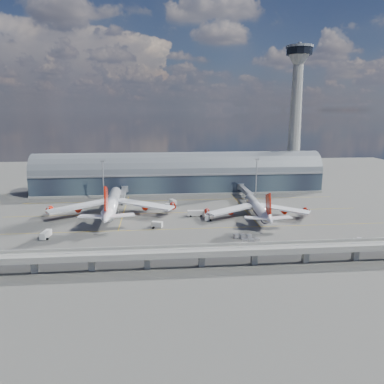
{
  "coord_description": "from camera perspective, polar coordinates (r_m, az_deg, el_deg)",
  "views": [
    {
      "loc": [
        -16.01,
        -184.35,
        56.8
      ],
      "look_at": [
        2.72,
        10.0,
        14.0
      ],
      "focal_mm": 35.0,
      "sensor_mm": 36.0,
      "label": 1
    }
  ],
  "objects": [
    {
      "name": "service_truck_0",
      "position": [
        182.93,
        -21.4,
        -6.07
      ],
      "size": [
        3.72,
        8.01,
        3.19
      ],
      "rotation": [
        0.0,
        0.0,
        -0.16
      ],
      "color": "beige",
      "rests_on": "ground"
    },
    {
      "name": "cargo_train_1",
      "position": [
        171.77,
        7.73,
        -6.72
      ],
      "size": [
        8.53,
        3.64,
        1.87
      ],
      "rotation": [
        0.0,
        0.0,
        1.8
      ],
      "color": "gray",
      "rests_on": "ground"
    },
    {
      "name": "service_truck_2",
      "position": [
        204.76,
        0.56,
        -3.25
      ],
      "size": [
        8.91,
        2.88,
        3.22
      ],
      "rotation": [
        0.0,
        0.0,
        1.55
      ],
      "color": "beige",
      "rests_on": "ground"
    },
    {
      "name": "guideway",
      "position": [
        140.14,
        1.46,
        -9.2
      ],
      "size": [
        220.0,
        8.5,
        7.2
      ],
      "color": "gray",
      "rests_on": "ground"
    },
    {
      "name": "service_truck_3",
      "position": [
        198.15,
        2.38,
        -3.84
      ],
      "size": [
        3.78,
        6.64,
        3.03
      ],
      "rotation": [
        0.0,
        0.0,
        -0.23
      ],
      "color": "beige",
      "rests_on": "ground"
    },
    {
      "name": "floodlight_mast_left",
      "position": [
        245.57,
        -13.38,
        1.9
      ],
      "size": [
        3.0,
        0.7,
        25.7
      ],
      "color": "gray",
      "rests_on": "ground"
    },
    {
      "name": "jet_bridge_right",
      "position": [
        247.91,
        8.06,
        0.22
      ],
      "size": [
        4.4,
        32.0,
        7.25
      ],
      "color": "gray",
      "rests_on": "ground"
    },
    {
      "name": "control_tower",
      "position": [
        285.84,
        15.48,
        10.89
      ],
      "size": [
        19.0,
        19.0,
        103.0
      ],
      "color": "gray",
      "rests_on": "ground"
    },
    {
      "name": "floodlight_mast_right",
      "position": [
        252.01,
        9.78,
        2.32
      ],
      "size": [
        3.0,
        0.7,
        25.7
      ],
      "color": "gray",
      "rests_on": "ground"
    },
    {
      "name": "service_truck_5",
      "position": [
        220.91,
        -3.39,
        -2.17
      ],
      "size": [
        6.1,
        5.22,
        2.84
      ],
      "rotation": [
        0.0,
        0.0,
        0.96
      ],
      "color": "beige",
      "rests_on": "ground"
    },
    {
      "name": "cargo_train_2",
      "position": [
        181.28,
        23.89,
        -6.71
      ],
      "size": [
        5.02,
        3.41,
        1.64
      ],
      "rotation": [
        0.0,
        0.0,
        1.14
      ],
      "color": "gray",
      "rests_on": "ground"
    },
    {
      "name": "taxi_lines",
      "position": [
        214.72,
        -1.03,
        -2.98
      ],
      "size": [
        200.0,
        80.12,
        0.01
      ],
      "color": "gold",
      "rests_on": "ground"
    },
    {
      "name": "service_truck_4",
      "position": [
        230.27,
        -2.97,
        -1.53
      ],
      "size": [
        4.46,
        5.89,
        3.11
      ],
      "rotation": [
        0.0,
        0.0,
        0.43
      ],
      "color": "beige",
      "rests_on": "ground"
    },
    {
      "name": "airliner_left",
      "position": [
        209.92,
        -12.13,
        -1.78
      ],
      "size": [
        70.92,
        74.48,
        22.72
      ],
      "rotation": [
        0.0,
        0.0,
        0.03
      ],
      "color": "white",
      "rests_on": "ground"
    },
    {
      "name": "terminal",
      "position": [
        266.72,
        -1.98,
        2.54
      ],
      "size": [
        200.0,
        30.0,
        28.0
      ],
      "color": "#212837",
      "rests_on": "ground"
    },
    {
      "name": "jet_bridge_left",
      "position": [
        243.95,
        -10.4,
        -0.06
      ],
      "size": [
        4.4,
        28.0,
        7.25
      ],
      "color": "gray",
      "rests_on": "ground"
    },
    {
      "name": "airliner_right",
      "position": [
        204.94,
        9.99,
        -2.48
      ],
      "size": [
        57.71,
        60.32,
        19.14
      ],
      "rotation": [
        0.0,
        0.0,
        -0.05
      ],
      "color": "white",
      "rests_on": "ground"
    },
    {
      "name": "cargo_train_0",
      "position": [
        166.83,
        8.98,
        -7.35
      ],
      "size": [
        8.25,
        2.42,
        1.82
      ],
      "rotation": [
        0.0,
        0.0,
        1.48
      ],
      "color": "gray",
      "rests_on": "ground"
    },
    {
      "name": "ground",
      "position": [
        193.56,
        -0.52,
        -4.7
      ],
      "size": [
        500.0,
        500.0,
        0.0
      ],
      "primitive_type": "plane",
      "color": "#474744",
      "rests_on": "ground"
    },
    {
      "name": "service_truck_1",
      "position": [
        185.96,
        -5.34,
        -4.97
      ],
      "size": [
        5.84,
        4.13,
        3.09
      ],
      "rotation": [
        0.0,
        0.0,
        1.22
      ],
      "color": "beige",
      "rests_on": "ground"
    }
  ]
}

